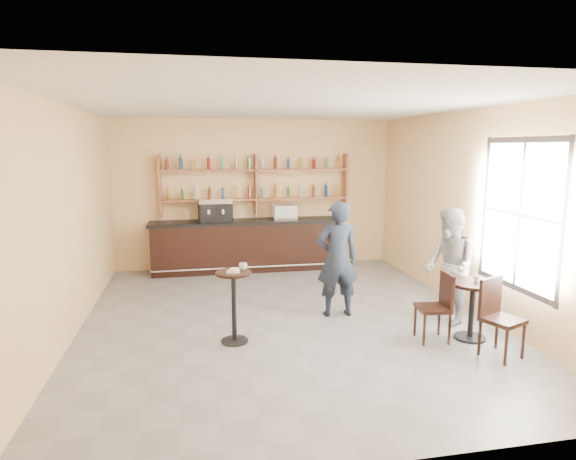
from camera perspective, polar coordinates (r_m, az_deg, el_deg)
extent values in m
plane|color=slate|center=(7.48, -0.34, -10.56)|extent=(7.00, 7.00, 0.00)
plane|color=white|center=(7.04, -0.36, 14.66)|extent=(7.00, 7.00, 0.00)
plane|color=#F6C98B|center=(10.52, -3.90, 4.30)|extent=(7.00, 0.00, 7.00)
plane|color=#F6C98B|center=(3.77, 9.62, -5.76)|extent=(7.00, 0.00, 7.00)
plane|color=#F6C98B|center=(7.17, -24.63, 0.86)|extent=(0.00, 7.00, 7.00)
plane|color=#F6C98B|center=(8.19, 20.77, 2.12)|extent=(0.00, 7.00, 7.00)
plane|color=white|center=(7.19, 25.78, 1.60)|extent=(0.00, 2.00, 2.00)
cube|color=white|center=(6.41, -6.50, -4.92)|extent=(0.18, 0.18, 0.00)
torus|color=#E58B53|center=(6.40, -6.40, -4.71)|extent=(0.16, 0.16, 0.05)
imported|color=white|center=(6.51, -5.34, -4.29)|extent=(0.13, 0.13, 0.09)
imported|color=black|center=(7.47, 5.86, -3.43)|extent=(0.67, 0.44, 1.80)
imported|color=white|center=(7.01, 21.50, -5.38)|extent=(0.12, 0.12, 0.09)
imported|color=gray|center=(7.53, 18.58, -4.07)|extent=(0.73, 0.90, 1.73)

